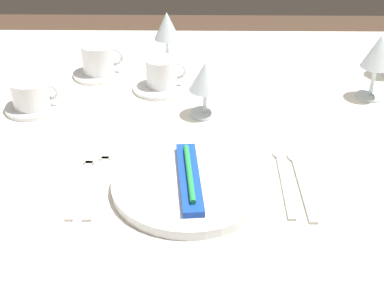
{
  "coord_description": "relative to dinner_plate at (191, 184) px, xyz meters",
  "views": [
    {
      "loc": [
        0.01,
        -1.04,
        1.3
      ],
      "look_at": [
        0.0,
        -0.16,
        0.76
      ],
      "focal_mm": 49.26,
      "sensor_mm": 36.0,
      "label": 1
    }
  ],
  "objects": [
    {
      "name": "wine_glass_left",
      "position": [
        0.42,
        0.37,
        0.1
      ],
      "size": [
        0.07,
        0.07,
        0.15
      ],
      "color": "silver",
      "rests_on": "dining_table"
    },
    {
      "name": "dining_table",
      "position": [
        -0.0,
        0.28,
        -0.09
      ],
      "size": [
        1.8,
        1.11,
        0.74
      ],
      "color": "silver",
      "rests_on": "ground"
    },
    {
      "name": "coffee_cup_left",
      "position": [
        -0.08,
        0.41,
        0.04
      ],
      "size": [
        0.1,
        0.08,
        0.07
      ],
      "color": "white",
      "rests_on": "saucer_left"
    },
    {
      "name": "wine_glass_right",
      "position": [
        0.03,
        0.28,
        0.08
      ],
      "size": [
        0.07,
        0.07,
        0.13
      ],
      "color": "silver",
      "rests_on": "dining_table"
    },
    {
      "name": "saucer_left",
      "position": [
        -0.08,
        0.41,
        -0.0
      ],
      "size": [
        0.14,
        0.14,
        0.01
      ],
      "primitive_type": "cylinder",
      "color": "white",
      "rests_on": "dining_table"
    },
    {
      "name": "wine_glass_centre",
      "position": [
        -0.07,
        0.55,
        0.09
      ],
      "size": [
        0.07,
        0.07,
        0.15
      ],
      "color": "silver",
      "rests_on": "dining_table"
    },
    {
      "name": "coffee_cup_far",
      "position": [
        -0.24,
        0.49,
        0.04
      ],
      "size": [
        0.11,
        0.08,
        0.07
      ],
      "color": "white",
      "rests_on": "saucer_far"
    },
    {
      "name": "spoon_dessert",
      "position": [
        0.2,
        0.04,
        -0.01
      ],
      "size": [
        0.03,
        0.22,
        0.01
      ],
      "color": "beige",
      "rests_on": "dining_table"
    },
    {
      "name": "toothbrush_package",
      "position": [
        -0.0,
        0.0,
        0.02
      ],
      "size": [
        0.05,
        0.21,
        0.02
      ],
      "color": "blue",
      "rests_on": "dinner_plate"
    },
    {
      "name": "spoon_soup",
      "position": [
        0.17,
        0.05,
        -0.01
      ],
      "size": [
        0.03,
        0.23,
        0.01
      ],
      "color": "beige",
      "rests_on": "dining_table"
    },
    {
      "name": "dinner_plate",
      "position": [
        0.0,
        0.0,
        0.0
      ],
      "size": [
        0.28,
        0.28,
        0.02
      ],
      "primitive_type": "cylinder",
      "color": "white",
      "rests_on": "dining_table"
    },
    {
      "name": "saucer_far",
      "position": [
        -0.24,
        0.49,
        -0.0
      ],
      "size": [
        0.13,
        0.13,
        0.01
      ],
      "primitive_type": "cylinder",
      "color": "white",
      "rests_on": "dining_table"
    },
    {
      "name": "fork_outer",
      "position": [
        -0.17,
        0.03,
        -0.01
      ],
      "size": [
        0.02,
        0.22,
        0.0
      ],
      "color": "beige",
      "rests_on": "dining_table"
    },
    {
      "name": "saucer_right",
      "position": [
        -0.37,
        0.3,
        -0.0
      ],
      "size": [
        0.13,
        0.13,
        0.01
      ],
      "primitive_type": "cylinder",
      "color": "white",
      "rests_on": "dining_table"
    },
    {
      "name": "fork_inner",
      "position": [
        -0.2,
        0.02,
        -0.01
      ],
      "size": [
        0.02,
        0.21,
        0.0
      ],
      "color": "beige",
      "rests_on": "dining_table"
    },
    {
      "name": "coffee_cup_right",
      "position": [
        -0.36,
        0.3,
        0.03
      ],
      "size": [
        0.11,
        0.09,
        0.06
      ],
      "color": "white",
      "rests_on": "saucer_right"
    }
  ]
}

